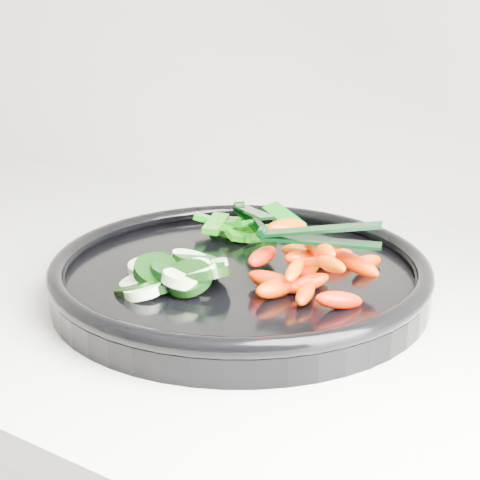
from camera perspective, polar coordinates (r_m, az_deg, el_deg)
The scene contains 6 objects.
veggie_tray at distance 0.67m, azimuth 0.00°, elevation -2.82°, with size 0.39×0.39×0.04m.
cucumber_pile at distance 0.64m, azimuth -5.98°, elevation -2.75°, with size 0.13×0.12×0.04m.
carrot_pile at distance 0.63m, azimuth 5.86°, elevation -2.17°, with size 0.13×0.15×0.05m.
pepper_pile at distance 0.76m, azimuth 0.28°, elevation 1.07°, with size 0.12×0.12×0.04m.
tong_carrot at distance 0.61m, azimuth 6.54°, elevation 0.40°, with size 0.11×0.05×0.02m.
tong_pepper at distance 0.75m, azimuth 1.02°, elevation 2.05°, with size 0.09×0.09×0.02m.
Camera 1 is at (0.23, 1.15, 1.20)m, focal length 50.00 mm.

